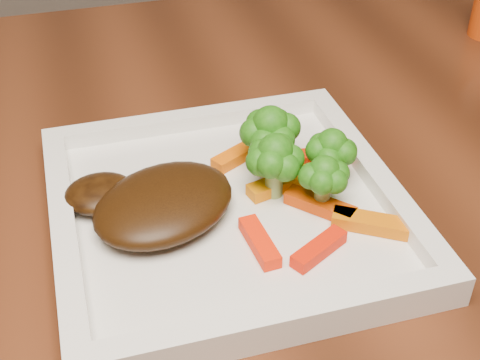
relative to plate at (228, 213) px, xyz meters
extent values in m
cube|color=white|center=(0.00, 0.00, 0.00)|extent=(0.27, 0.27, 0.01)
ellipsoid|color=#351C07|center=(-0.05, 0.00, 0.02)|extent=(0.14, 0.13, 0.03)
cube|color=red|center=(0.05, -0.07, 0.01)|extent=(0.05, 0.04, 0.01)
cube|color=#D56303|center=(0.10, -0.06, 0.01)|extent=(0.06, 0.05, 0.01)
cube|color=#FF2304|center=(0.01, -0.05, 0.01)|extent=(0.02, 0.05, 0.01)
cube|color=#FF2704|center=(0.10, 0.04, 0.01)|extent=(0.06, 0.02, 0.01)
cube|color=#E85C03|center=(0.03, 0.06, 0.01)|extent=(0.05, 0.04, 0.01)
cube|color=#C73903|center=(0.07, -0.02, 0.01)|extent=(0.05, 0.05, 0.01)
cube|color=orange|center=(0.05, 0.01, 0.01)|extent=(0.06, 0.03, 0.01)
camera|label=1|loc=(-0.10, -0.40, 0.34)|focal=50.00mm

